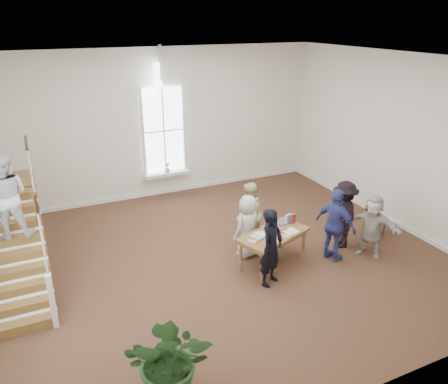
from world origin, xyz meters
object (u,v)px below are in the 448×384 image
woman_cluster_b (344,214)px  floor_plant (172,359)px  library_table (273,237)px  woman_cluster_c (372,226)px  person_yellow (249,214)px  police_officer (271,247)px  woman_cluster_a (335,225)px  side_chair (373,215)px  elderly_woman (248,226)px

woman_cluster_b → floor_plant: 5.90m
library_table → woman_cluster_c: bearing=-34.7°
person_yellow → floor_plant: size_ratio=1.17×
library_table → woman_cluster_c: 2.36m
person_yellow → woman_cluster_c: 2.89m
floor_plant → person_yellow: bearing=49.1°
police_officer → woman_cluster_a: woman_cluster_a is taller
woman_cluster_a → side_chair: (1.71, 0.59, -0.32)m
woman_cluster_b → woman_cluster_c: woman_cluster_b is taller
woman_cluster_c → elderly_woman: bearing=-147.8°
person_yellow → woman_cluster_a: 2.08m
police_officer → library_table: bearing=25.0°
elderly_woman → person_yellow: (0.30, 0.50, 0.04)m
elderly_woman → side_chair: elderly_woman is taller
floor_plant → woman_cluster_b: bearing=26.9°
police_officer → person_yellow: 1.80m
woman_cluster_a → woman_cluster_b: (0.60, 0.45, -0.03)m
woman_cluster_a → police_officer: bearing=78.9°
library_table → person_yellow: bearing=72.5°
police_officer → person_yellow: bearing=46.5°
woman_cluster_a → side_chair: woman_cluster_a is taller
woman_cluster_c → floor_plant: bearing=-103.1°
police_officer → floor_plant: (-2.83, -1.98, -0.17)m
side_chair → library_table: bearing=160.9°
side_chair → person_yellow: bearing=141.2°
police_officer → woman_cluster_c: size_ratio=1.12×
person_yellow → woman_cluster_b: woman_cluster_b is taller
police_officer → woman_cluster_a: size_ratio=0.98×
person_yellow → woman_cluster_c: person_yellow is taller
police_officer → woman_cluster_c: police_officer is taller
elderly_woman → floor_plant: 4.37m
person_yellow → woman_cluster_b: (2.03, -1.06, 0.04)m
elderly_woman → side_chair: (3.43, -0.42, -0.19)m
library_table → police_officer: bearing=-144.1°
floor_plant → side_chair: bearing=23.8°
woman_cluster_a → side_chair: bearing=-89.5°
person_yellow → woman_cluster_b: size_ratio=0.95×
woman_cluster_c → woman_cluster_b: bearing=171.7°
library_table → police_officer: 0.80m
elderly_woman → woman_cluster_b: bearing=147.9°
woman_cluster_a → floor_plant: (-4.66, -2.22, -0.19)m
library_table → woman_cluster_c: size_ratio=1.21×
woman_cluster_a → floor_plant: bearing=96.9°
police_officer → woman_cluster_a: (1.83, 0.24, 0.02)m
elderly_woman → side_chair: bearing=154.5°
woman_cluster_a → woman_cluster_b: bearing=-71.7°
library_table → woman_cluster_b: bearing=-18.6°
library_table → side_chair: bearing=-16.4°
library_table → police_officer: (-0.44, -0.65, 0.16)m
police_officer → elderly_woman: size_ratio=1.13×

